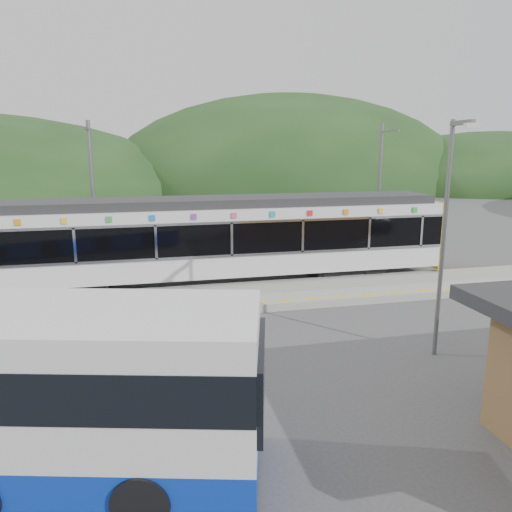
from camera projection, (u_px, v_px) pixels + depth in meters
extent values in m
plane|color=#4C4C4F|center=(299.00, 327.00, 16.58)|extent=(120.00, 120.00, 0.00)
ellipsoid|color=#1E3D19|center=(289.00, 188.00, 71.48)|extent=(52.00, 39.00, 26.00)
ellipsoid|color=#1E3D19|center=(492.00, 188.00, 72.23)|extent=(44.00, 33.00, 16.00)
cube|color=#9E9E99|center=(273.00, 295.00, 19.68)|extent=(26.00, 3.20, 0.30)
cube|color=yellow|center=(283.00, 301.00, 18.41)|extent=(26.00, 0.10, 0.01)
cube|color=black|center=(70.00, 285.00, 20.45)|extent=(3.20, 2.20, 0.56)
cube|color=black|center=(343.00, 269.00, 23.12)|extent=(3.20, 2.20, 0.56)
cube|color=silver|center=(214.00, 260.00, 21.63)|extent=(20.00, 2.90, 0.92)
cube|color=black|center=(214.00, 233.00, 21.37)|extent=(20.00, 2.96, 1.45)
cube|color=silver|center=(220.00, 256.00, 20.09)|extent=(20.00, 0.05, 0.10)
cube|color=silver|center=(219.00, 223.00, 19.80)|extent=(20.00, 0.05, 0.10)
cube|color=silver|center=(214.00, 211.00, 21.17)|extent=(20.00, 2.90, 0.45)
cube|color=#2D2D30|center=(213.00, 202.00, 21.08)|extent=(19.40, 2.50, 0.36)
cube|color=yellow|center=(425.00, 232.00, 23.69)|extent=(0.24, 2.92, 3.00)
cube|color=silver|center=(75.00, 246.00, 18.72)|extent=(0.10, 0.05, 1.35)
cube|color=silver|center=(156.00, 242.00, 19.39)|extent=(0.10, 0.05, 1.35)
cube|color=silver|center=(232.00, 239.00, 20.06)|extent=(0.10, 0.05, 1.35)
cube|color=silver|center=(303.00, 236.00, 20.72)|extent=(0.10, 0.05, 1.35)
cube|color=silver|center=(369.00, 233.00, 21.39)|extent=(0.10, 0.05, 1.35)
cube|color=silver|center=(422.00, 231.00, 21.95)|extent=(0.10, 0.05, 1.35)
cube|color=orange|center=(18.00, 222.00, 18.10)|extent=(0.22, 0.04, 0.22)
cube|color=yellow|center=(64.00, 221.00, 18.46)|extent=(0.22, 0.04, 0.22)
cube|color=green|center=(109.00, 219.00, 18.81)|extent=(0.22, 0.04, 0.22)
cube|color=blue|center=(152.00, 218.00, 19.17)|extent=(0.22, 0.04, 0.22)
cube|color=purple|center=(194.00, 217.00, 19.53)|extent=(0.22, 0.04, 0.22)
cube|color=#E54C8C|center=(234.00, 215.00, 19.88)|extent=(0.22, 0.04, 0.22)
cube|color=#19A5A5|center=(273.00, 214.00, 20.24)|extent=(0.22, 0.04, 0.22)
cube|color=red|center=(310.00, 213.00, 20.59)|extent=(0.22, 0.04, 0.22)
cube|color=orange|center=(346.00, 212.00, 20.95)|extent=(0.22, 0.04, 0.22)
cube|color=yellow|center=(381.00, 211.00, 21.31)|extent=(0.22, 0.04, 0.22)
cube|color=green|center=(415.00, 210.00, 21.66)|extent=(0.22, 0.04, 0.22)
cylinder|color=slate|center=(93.00, 200.00, 22.44)|extent=(0.18, 0.18, 7.00)
cube|color=slate|center=(86.00, 129.00, 21.01)|extent=(0.08, 1.80, 0.08)
cylinder|color=slate|center=(379.00, 194.00, 25.55)|extent=(0.18, 0.18, 7.00)
cube|color=slate|center=(390.00, 131.00, 24.13)|extent=(0.08, 1.80, 0.08)
cylinder|color=black|center=(14.00, 451.00, 9.05)|extent=(1.62, 2.91, 0.95)
cylinder|color=black|center=(159.00, 453.00, 8.97)|extent=(1.62, 2.91, 0.95)
cylinder|color=slate|center=(443.00, 243.00, 13.71)|extent=(0.12, 0.12, 6.57)
cube|color=slate|center=(465.00, 123.00, 12.55)|extent=(0.27, 1.10, 0.12)
cube|color=silver|center=(477.00, 125.00, 12.10)|extent=(0.37, 0.23, 0.12)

